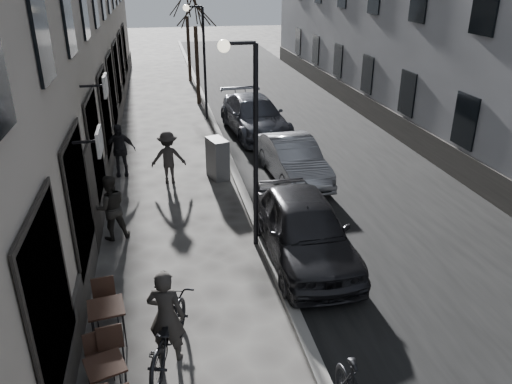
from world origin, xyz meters
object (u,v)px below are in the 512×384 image
object	(u,v)px
utility_cabinet	(218,159)
tree_near	(195,10)
pedestrian_near	(110,207)
bistro_set_b	(107,378)
pedestrian_mid	(168,157)
streetlamp_far	(200,50)
tree_far	(186,3)
pedestrian_far	(119,150)
streetlamp_near	(248,125)
car_far	(254,116)
car_near	(304,228)
car_mid	(293,159)
bistro_set_c	(108,320)
bicycle	(168,332)

from	to	relation	value
utility_cabinet	tree_near	bearing A→B (deg)	72.15
utility_cabinet	pedestrian_near	xyz separation A→B (m)	(-3.21, -3.62, 0.20)
bistro_set_b	pedestrian_mid	bearing A→B (deg)	63.33
streetlamp_far	tree_far	world-z (taller)	tree_far
pedestrian_far	tree_far	bearing A→B (deg)	76.81
streetlamp_near	car_far	distance (m)	9.83
car_near	pedestrian_mid	bearing A→B (deg)	119.17
streetlamp_near	tree_near	size ratio (longest dim) A/B	0.89
utility_cabinet	car_far	xyz separation A→B (m)	(2.17, 4.69, 0.09)
car_mid	tree_near	bearing A→B (deg)	97.72
car_far	bistro_set_c	bearing A→B (deg)	-117.67
bistro_set_b	bistro_set_c	size ratio (longest dim) A/B	0.91
tree_far	car_far	world-z (taller)	tree_far
utility_cabinet	bicycle	xyz separation A→B (m)	(-1.94, -8.37, -0.12)
utility_cabinet	car_far	world-z (taller)	car_far
bistro_set_b	pedestrian_mid	world-z (taller)	pedestrian_mid
tree_far	streetlamp_far	bearing A→B (deg)	-90.46
tree_near	bistro_set_b	xyz separation A→B (m)	(-3.24, -19.53, -4.22)
utility_cabinet	car_near	size ratio (longest dim) A/B	0.29
bistro_set_c	pedestrian_far	size ratio (longest dim) A/B	0.90
streetlamp_far	bistro_set_c	xyz separation A→B (m)	(-3.25, -15.10, -2.68)
car_mid	bistro_set_b	bearing A→B (deg)	-125.62
pedestrian_mid	car_mid	xyz separation A→B (m)	(4.08, -0.46, -0.18)
bistro_set_c	pedestrian_near	bearing A→B (deg)	84.03
pedestrian_near	pedestrian_mid	xyz separation A→B (m)	(1.59, 3.52, -0.01)
bicycle	pedestrian_near	bearing A→B (deg)	-57.25
pedestrian_far	car_mid	bearing A→B (deg)	-14.37
streetlamp_far	bistro_set_c	distance (m)	15.68
pedestrian_far	streetlamp_near	bearing A→B (deg)	-58.46
pedestrian_far	car_near	world-z (taller)	pedestrian_far
streetlamp_near	pedestrian_mid	distance (m)	5.41
utility_cabinet	car_mid	distance (m)	2.52
bicycle	car_near	world-z (taller)	car_near
tree_near	car_far	world-z (taller)	tree_near
pedestrian_mid	car_mid	bearing A→B (deg)	175.11
pedestrian_mid	car_far	bearing A→B (deg)	-126.81
streetlamp_far	pedestrian_mid	world-z (taller)	streetlamp_far
streetlamp_far	car_far	world-z (taller)	streetlamp_far
streetlamp_far	utility_cabinet	bearing A→B (deg)	-91.70
bicycle	car_near	size ratio (longest dim) A/B	0.45
tree_near	utility_cabinet	size ratio (longest dim) A/B	4.19
bistro_set_b	car_far	bearing A→B (deg)	51.39
car_near	car_far	size ratio (longest dim) A/B	0.89
bistro_set_c	tree_far	bearing A→B (deg)	73.69
car_mid	car_far	distance (m)	5.26
tree_near	pedestrian_near	bearing A→B (deg)	-104.06
car_near	tree_near	bearing A→B (deg)	94.02
car_near	car_far	world-z (taller)	car_near
tree_far	car_mid	bearing A→B (deg)	-82.70
tree_near	pedestrian_far	xyz separation A→B (m)	(-3.50, -9.52, -3.76)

